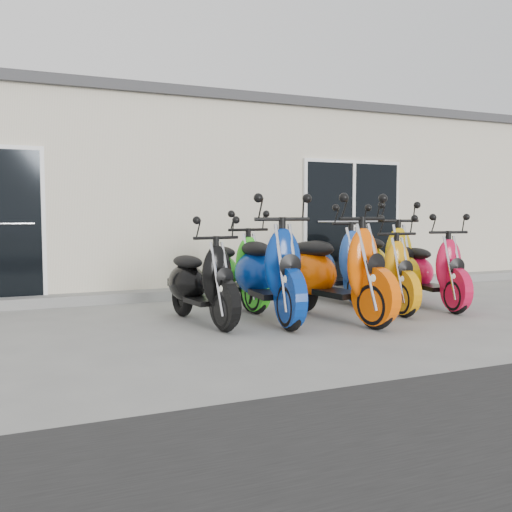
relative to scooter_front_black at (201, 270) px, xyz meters
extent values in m
plane|color=gray|center=(1.04, 0.10, -0.66)|extent=(80.00, 80.00, 0.00)
cube|color=beige|center=(1.04, 5.30, 0.94)|extent=(14.00, 6.00, 3.20)
cube|color=#3F3F42|center=(1.04, 5.30, 2.62)|extent=(14.20, 6.20, 0.16)
cube|color=gray|center=(1.04, 2.12, -0.58)|extent=(14.00, 0.40, 0.15)
cube|color=black|center=(-2.16, 2.27, 0.60)|extent=(1.07, 0.08, 2.22)
cube|color=black|center=(3.64, 2.27, 0.60)|extent=(2.02, 0.08, 2.22)
camera|label=1|loc=(-2.12, -6.59, 0.68)|focal=40.00mm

